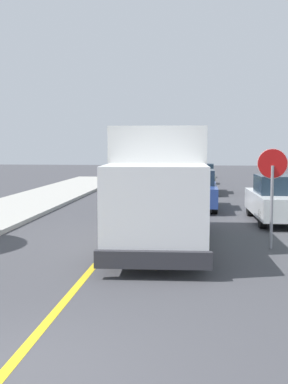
% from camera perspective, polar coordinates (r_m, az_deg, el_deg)
% --- Properties ---
extents(ground_plane, '(120.00, 120.00, 0.00)m').
position_cam_1_polar(ground_plane, '(6.52, -16.08, -19.71)').
color(ground_plane, '#424247').
extents(centre_line_yellow, '(0.16, 56.00, 0.01)m').
position_cam_1_polar(centre_line_yellow, '(15.86, -2.34, -4.50)').
color(centre_line_yellow, gold).
rests_on(centre_line_yellow, ground).
extents(box_truck, '(2.70, 7.27, 3.20)m').
position_cam_1_polar(box_truck, '(13.78, 1.78, 1.38)').
color(box_truck, silver).
rests_on(box_truck, ground).
extents(parked_car_near, '(1.84, 4.42, 1.67)m').
position_cam_1_polar(parked_car_near, '(21.33, 5.91, 0.19)').
color(parked_car_near, '#2D4793').
rests_on(parked_car_near, ground).
extents(parked_car_mid, '(1.95, 4.46, 1.67)m').
position_cam_1_polar(parked_car_mid, '(28.24, 6.36, 1.48)').
color(parked_car_mid, '#4C564C').
rests_on(parked_car_mid, ground).
extents(parked_car_far, '(1.95, 4.46, 1.67)m').
position_cam_1_polar(parked_car_far, '(34.71, 5.51, 2.23)').
color(parked_car_far, '#B7B7BC').
rests_on(parked_car_far, ground).
extents(parked_car_furthest, '(2.01, 4.48, 1.67)m').
position_cam_1_polar(parked_car_furthest, '(41.61, 5.73, 2.76)').
color(parked_car_furthest, silver).
rests_on(parked_car_furthest, ground).
extents(parked_van_across, '(1.97, 4.47, 1.67)m').
position_cam_1_polar(parked_van_across, '(18.23, 15.21, -0.88)').
color(parked_van_across, silver).
rests_on(parked_van_across, ground).
extents(stop_sign, '(0.80, 0.10, 2.65)m').
position_cam_1_polar(stop_sign, '(13.46, 14.49, 1.49)').
color(stop_sign, gray).
rests_on(stop_sign, ground).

